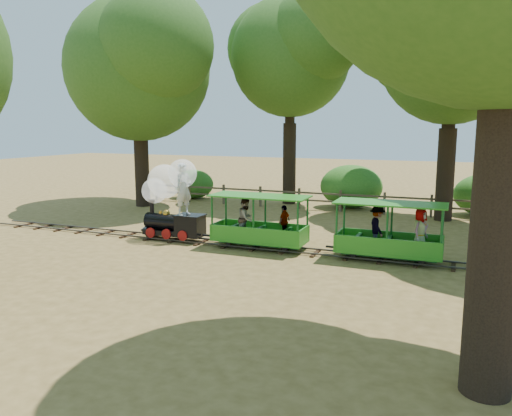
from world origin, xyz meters
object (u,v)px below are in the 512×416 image
at_px(carriage_front, 259,225).
at_px(carriage_rear, 391,234).
at_px(fence, 319,198).
at_px(locomotive, 170,193).

bearing_deg(carriage_front, carriage_rear, 0.67).
height_order(carriage_rear, fence, carriage_rear).
distance_m(carriage_front, carriage_rear, 4.17).
relative_size(carriage_front, fence, 0.17).
xyz_separation_m(locomotive, carriage_front, (3.33, -0.07, -0.87)).
bearing_deg(fence, locomotive, -112.21).
height_order(locomotive, carriage_front, locomotive).
bearing_deg(locomotive, fence, 67.79).
xyz_separation_m(carriage_front, fence, (-0.09, 8.01, -0.19)).
distance_m(locomotive, carriage_front, 3.45).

